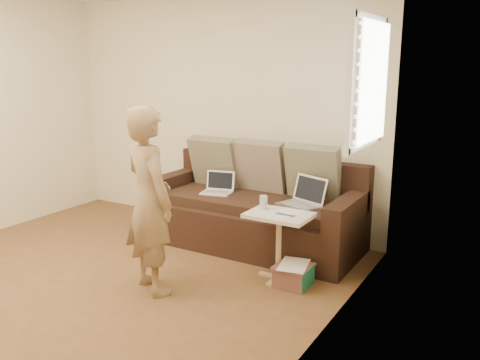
{
  "coord_description": "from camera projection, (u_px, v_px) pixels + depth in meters",
  "views": [
    {
      "loc": [
        3.14,
        -2.56,
        1.85
      ],
      "look_at": [
        0.8,
        1.4,
        0.78
      ],
      "focal_mm": 37.57,
      "sensor_mm": 36.0,
      "label": 1
    }
  ],
  "objects": [
    {
      "name": "floor",
      "position": [
        70.0,
        294.0,
        4.12
      ],
      "size": [
        4.5,
        4.5,
        0.0
      ],
      "primitive_type": "plane",
      "color": "brown",
      "rests_on": "ground"
    },
    {
      "name": "wall_back",
      "position": [
        217.0,
        113.0,
        5.71
      ],
      "size": [
        4.0,
        0.0,
        4.0
      ],
      "primitive_type": "plane",
      "rotation": [
        1.57,
        0.0,
        0.0
      ],
      "color": "beige",
      "rests_on": "ground"
    },
    {
      "name": "wall_right",
      "position": [
        297.0,
        163.0,
        2.84
      ],
      "size": [
        0.0,
        4.5,
        4.5
      ],
      "primitive_type": "plane",
      "rotation": [
        1.57,
        0.0,
        -1.57
      ],
      "color": "beige",
      "rests_on": "ground"
    },
    {
      "name": "window_blinds",
      "position": [
        369.0,
        83.0,
        4.03
      ],
      "size": [
        0.12,
        0.88,
        1.08
      ],
      "primitive_type": null,
      "color": "white",
      "rests_on": "wall_right"
    },
    {
      "name": "sofa",
      "position": [
        253.0,
        206.0,
        5.15
      ],
      "size": [
        2.2,
        0.95,
        0.85
      ],
      "primitive_type": null,
      "color": "black",
      "rests_on": "ground"
    },
    {
      "name": "pillow_left",
      "position": [
        215.0,
        162.0,
        5.54
      ],
      "size": [
        0.55,
        0.29,
        0.57
      ],
      "primitive_type": null,
      "rotation": [
        0.28,
        0.0,
        0.0
      ],
      "color": "#6A634E",
      "rests_on": "sofa"
    },
    {
      "name": "pillow_mid",
      "position": [
        260.0,
        166.0,
        5.3
      ],
      "size": [
        0.55,
        0.27,
        0.57
      ],
      "primitive_type": null,
      "rotation": [
        0.24,
        0.0,
        0.0
      ],
      "color": "#796656",
      "rests_on": "sofa"
    },
    {
      "name": "pillow_right",
      "position": [
        313.0,
        172.0,
        5.0
      ],
      "size": [
        0.55,
        0.28,
        0.57
      ],
      "primitive_type": null,
      "rotation": [
        0.26,
        0.0,
        0.0
      ],
      "color": "#6A634E",
      "rests_on": "sofa"
    },
    {
      "name": "laptop_silver",
      "position": [
        299.0,
        206.0,
        4.79
      ],
      "size": [
        0.47,
        0.4,
        0.26
      ],
      "primitive_type": null,
      "rotation": [
        0.0,
        0.0,
        -0.36
      ],
      "color": "#B7BABC",
      "rests_on": "sofa"
    },
    {
      "name": "laptop_white",
      "position": [
        216.0,
        193.0,
        5.26
      ],
      "size": [
        0.35,
        0.29,
        0.22
      ],
      "primitive_type": null,
      "rotation": [
        0.0,
        0.0,
        0.23
      ],
      "color": "white",
      "rests_on": "sofa"
    },
    {
      "name": "person",
      "position": [
        149.0,
        201.0,
        4.05
      ],
      "size": [
        0.67,
        0.57,
        1.54
      ],
      "primitive_type": "imported",
      "rotation": [
        0.0,
        0.0,
        2.73
      ],
      "color": "olive",
      "rests_on": "ground"
    },
    {
      "name": "side_table",
      "position": [
        279.0,
        246.0,
        4.36
      ],
      "size": [
        0.55,
        0.38,
        0.6
      ],
      "primitive_type": null,
      "color": "silver",
      "rests_on": "ground"
    },
    {
      "name": "drinking_glass",
      "position": [
        263.0,
        202.0,
        4.41
      ],
      "size": [
        0.07,
        0.07,
        0.12
      ],
      "primitive_type": null,
      "color": "silver",
      "rests_on": "side_table"
    },
    {
      "name": "scissors",
      "position": [
        285.0,
        215.0,
        4.22
      ],
      "size": [
        0.2,
        0.15,
        0.02
      ],
      "primitive_type": null,
      "rotation": [
        0.0,
        0.0,
        -0.34
      ],
      "color": "silver",
      "rests_on": "side_table"
    },
    {
      "name": "paper_on_table",
      "position": [
        286.0,
        213.0,
        4.28
      ],
      "size": [
        0.25,
        0.33,
        0.0
      ],
      "primitive_type": null,
      "rotation": [
        0.0,
        0.0,
        -0.14
      ],
      "color": "white",
      "rests_on": "side_table"
    },
    {
      "name": "striped_box",
      "position": [
        293.0,
        275.0,
        4.28
      ],
      "size": [
        0.3,
        0.3,
        0.19
      ],
      "primitive_type": null,
      "color": "red",
      "rests_on": "ground"
    }
  ]
}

